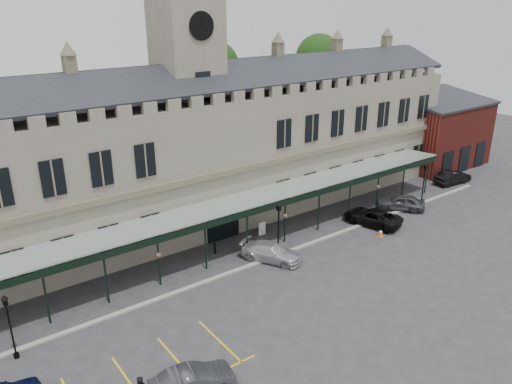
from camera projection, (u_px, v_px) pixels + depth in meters
ground at (305, 292)px, 36.40m from camera, size 140.00×140.00×0.00m
station_building at (192, 156)px, 46.02m from camera, size 60.00×10.36×17.30m
clock_tower at (189, 83)px, 43.68m from camera, size 5.60×5.60×24.80m
canopy at (246, 227)px, 41.14m from camera, size 50.00×4.10×4.30m
brick_annex at (439, 132)px, 63.43m from camera, size 12.40×8.36×9.23m
kerb at (260, 262)px, 40.51m from camera, size 60.00×0.40×0.12m
tree_behind_mid at (212, 69)px, 54.97m from camera, size 6.00×6.00×16.00m
tree_behind_right at (319, 59)px, 63.81m from camera, size 6.00×6.00×16.00m
lamp_post_left at (9, 321)px, 28.87m from camera, size 0.41×0.41×4.34m
lamp_post_mid at (279, 225)px, 40.26m from camera, size 0.47×0.47×5.00m
lamp_post_right at (424, 181)px, 50.56m from camera, size 0.45×0.45×4.76m
traffic_cone at (381, 233)px, 44.84m from camera, size 0.45×0.45×0.72m
sign_board at (262, 229)px, 45.09m from camera, size 0.72×0.10×1.23m
bollard_left at (215, 248)px, 41.76m from camera, size 0.18×0.18×0.98m
bollard_right at (266, 228)px, 45.68m from camera, size 0.16×0.16×0.89m
car_left_b at (193, 381)px, 26.85m from camera, size 4.90×2.48×1.54m
car_taxi at (271, 252)px, 40.64m from camera, size 4.31×5.43×1.47m
car_van at (372, 217)px, 47.15m from camera, size 3.95×6.02×1.54m
car_right_a at (401, 202)px, 50.47m from camera, size 4.46×4.90×1.62m
car_right_b at (453, 177)px, 57.64m from camera, size 4.84×2.09×1.55m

